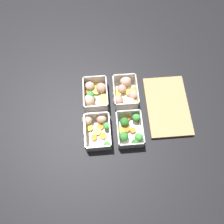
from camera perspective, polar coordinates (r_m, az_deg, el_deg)
ground_plane at (r=0.95m, az=0.00°, el=-0.51°), size 4.00×4.00×0.00m
container_near_left at (r=0.97m, az=-4.57°, el=4.74°), size 0.15×0.13×0.07m
container_near_right at (r=0.91m, az=-3.82°, el=-4.20°), size 0.17×0.12×0.07m
container_far_left at (r=0.97m, az=3.61°, el=4.88°), size 0.18×0.12×0.07m
container_far_right at (r=0.90m, az=4.56°, el=-4.66°), size 0.15×0.10×0.07m
cutting_board at (r=0.99m, az=14.19°, el=1.51°), size 0.28×0.18×0.02m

